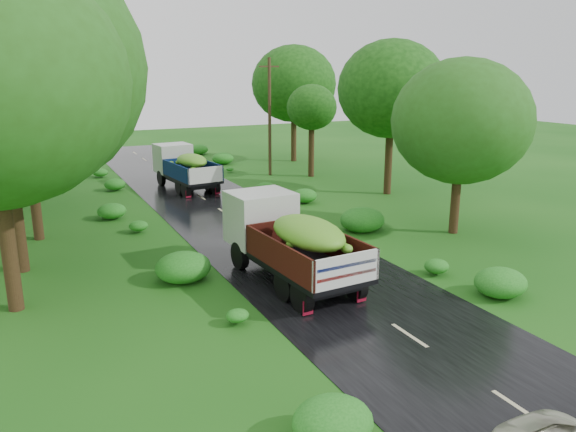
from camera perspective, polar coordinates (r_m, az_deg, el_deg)
ground at (r=16.89m, az=12.23°, el=-11.81°), size 120.00×120.00×0.00m
road at (r=20.68m, az=3.69°, el=-6.39°), size 6.50×80.00×0.02m
road_lines at (r=21.49m, az=2.38°, el=-5.50°), size 0.12×69.60×0.00m
truck_near at (r=20.16m, az=-0.13°, el=-2.09°), size 2.85×6.95×2.86m
truck_far at (r=36.48m, az=-10.53°, el=5.09°), size 2.88×6.49×2.64m
utility_pole at (r=40.18m, az=-1.88°, el=10.13°), size 1.44×0.24×8.22m
trees_right at (r=36.40m, az=6.84°, el=11.93°), size 6.27×25.81×7.95m
shrubs at (r=28.38m, az=-5.25°, el=0.18°), size 11.90×44.00×0.70m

